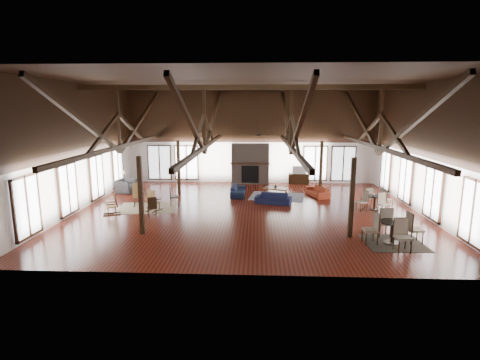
{
  "coord_description": "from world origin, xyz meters",
  "views": [
    {
      "loc": [
        0.46,
        -17.27,
        4.82
      ],
      "look_at": [
        -0.4,
        1.0,
        1.3
      ],
      "focal_mm": 28.0,
      "sensor_mm": 36.0,
      "label": 1
    }
  ],
  "objects_px": {
    "coffee_table": "(276,189)",
    "armchair": "(125,186)",
    "sofa_navy_left": "(238,190)",
    "sofa_orange": "(317,191)",
    "cafe_table_far": "(375,200)",
    "cafe_table_near": "(393,228)",
    "tv_console": "(299,179)",
    "sofa_navy_front": "(273,199)"
  },
  "relations": [
    {
      "from": "cafe_table_far",
      "to": "sofa_navy_left",
      "type": "bearing_deg",
      "value": 158.04
    },
    {
      "from": "sofa_navy_front",
      "to": "cafe_table_far",
      "type": "bearing_deg",
      "value": 4.49
    },
    {
      "from": "sofa_navy_left",
      "to": "armchair",
      "type": "distance_m",
      "value": 6.62
    },
    {
      "from": "sofa_navy_front",
      "to": "sofa_orange",
      "type": "height_order",
      "value": "sofa_orange"
    },
    {
      "from": "cafe_table_near",
      "to": "tv_console",
      "type": "xyz_separation_m",
      "value": [
        -2.22,
        10.86,
        -0.24
      ]
    },
    {
      "from": "sofa_navy_left",
      "to": "sofa_orange",
      "type": "height_order",
      "value": "sofa_navy_left"
    },
    {
      "from": "sofa_navy_left",
      "to": "tv_console",
      "type": "xyz_separation_m",
      "value": [
        3.74,
        3.55,
        0.04
      ]
    },
    {
      "from": "tv_console",
      "to": "sofa_navy_front",
      "type": "bearing_deg",
      "value": -109.23
    },
    {
      "from": "sofa_navy_left",
      "to": "cafe_table_far",
      "type": "height_order",
      "value": "cafe_table_far"
    },
    {
      "from": "armchair",
      "to": "tv_console",
      "type": "distance_m",
      "value": 10.79
    },
    {
      "from": "sofa_orange",
      "to": "armchair",
      "type": "height_order",
      "value": "armchair"
    },
    {
      "from": "sofa_navy_left",
      "to": "tv_console",
      "type": "distance_m",
      "value": 5.16
    },
    {
      "from": "sofa_navy_front",
      "to": "cafe_table_far",
      "type": "xyz_separation_m",
      "value": [
        4.84,
        -0.93,
        0.22
      ]
    },
    {
      "from": "armchair",
      "to": "sofa_navy_front",
      "type": "bearing_deg",
      "value": -93.7
    },
    {
      "from": "armchair",
      "to": "tv_console",
      "type": "height_order",
      "value": "armchair"
    },
    {
      "from": "sofa_navy_left",
      "to": "cafe_table_far",
      "type": "bearing_deg",
      "value": -110.49
    },
    {
      "from": "cafe_table_far",
      "to": "tv_console",
      "type": "bearing_deg",
      "value": 115.46
    },
    {
      "from": "coffee_table",
      "to": "cafe_table_near",
      "type": "relative_size",
      "value": 0.67
    },
    {
      "from": "coffee_table",
      "to": "cafe_table_near",
      "type": "xyz_separation_m",
      "value": [
        3.87,
        -7.01,
        0.12
      ]
    },
    {
      "from": "cafe_table_far",
      "to": "cafe_table_near",
      "type": "bearing_deg",
      "value": -99.35
    },
    {
      "from": "armchair",
      "to": "cafe_table_near",
      "type": "height_order",
      "value": "cafe_table_near"
    },
    {
      "from": "sofa_navy_front",
      "to": "cafe_table_far",
      "type": "relative_size",
      "value": 0.96
    },
    {
      "from": "sofa_navy_front",
      "to": "tv_console",
      "type": "relative_size",
      "value": 1.4
    },
    {
      "from": "cafe_table_near",
      "to": "cafe_table_far",
      "type": "height_order",
      "value": "cafe_table_near"
    },
    {
      "from": "sofa_navy_front",
      "to": "cafe_table_near",
      "type": "xyz_separation_m",
      "value": [
        4.08,
        -5.53,
        0.3
      ]
    },
    {
      "from": "sofa_orange",
      "to": "cafe_table_far",
      "type": "distance_m",
      "value": 3.6
    },
    {
      "from": "tv_console",
      "to": "coffee_table",
      "type": "bearing_deg",
      "value": -113.21
    },
    {
      "from": "tv_console",
      "to": "cafe_table_near",
      "type": "bearing_deg",
      "value": -78.44
    },
    {
      "from": "coffee_table",
      "to": "armchair",
      "type": "xyz_separation_m",
      "value": [
        -8.69,
        0.78,
        -0.08
      ]
    },
    {
      "from": "sofa_orange",
      "to": "cafe_table_far",
      "type": "height_order",
      "value": "cafe_table_far"
    },
    {
      "from": "sofa_navy_front",
      "to": "sofa_orange",
      "type": "xyz_separation_m",
      "value": [
        2.54,
        1.83,
        0.0
      ]
    },
    {
      "from": "coffee_table",
      "to": "armchair",
      "type": "height_order",
      "value": "armchair"
    },
    {
      "from": "sofa_navy_front",
      "to": "armchair",
      "type": "bearing_deg",
      "value": -179.46
    },
    {
      "from": "cafe_table_near",
      "to": "cafe_table_far",
      "type": "bearing_deg",
      "value": 80.65
    },
    {
      "from": "sofa_orange",
      "to": "coffee_table",
      "type": "xyz_separation_m",
      "value": [
        -2.33,
        -0.36,
        0.18
      ]
    },
    {
      "from": "armchair",
      "to": "tv_console",
      "type": "bearing_deg",
      "value": -62.3
    },
    {
      "from": "coffee_table",
      "to": "cafe_table_near",
      "type": "bearing_deg",
      "value": -39.19
    },
    {
      "from": "sofa_orange",
      "to": "cafe_table_far",
      "type": "relative_size",
      "value": 0.98
    },
    {
      "from": "armchair",
      "to": "cafe_table_near",
      "type": "xyz_separation_m",
      "value": [
        12.56,
        -7.79,
        0.19
      ]
    },
    {
      "from": "sofa_navy_front",
      "to": "cafe_table_near",
      "type": "height_order",
      "value": "cafe_table_near"
    },
    {
      "from": "cafe_table_near",
      "to": "cafe_table_far",
      "type": "relative_size",
      "value": 1.16
    },
    {
      "from": "sofa_orange",
      "to": "cafe_table_near",
      "type": "height_order",
      "value": "cafe_table_near"
    }
  ]
}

